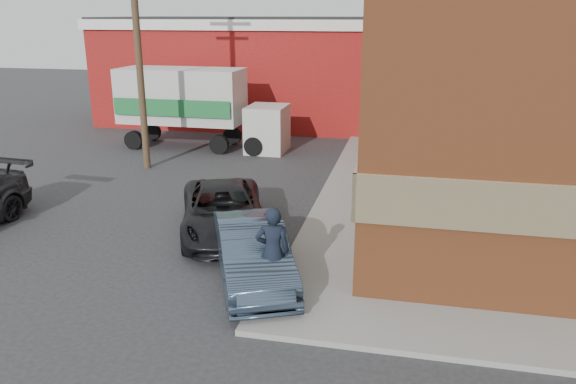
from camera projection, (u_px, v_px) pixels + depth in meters
The scene contains 8 objects.
ground at pixel (283, 294), 12.08m from camera, with size 90.00×90.00×0.00m, color #28282B.
sidewalk_west at pixel (354, 179), 20.32m from camera, with size 1.80×18.00×0.12m, color gray.
warehouse at pixel (257, 69), 31.06m from camera, with size 16.30×8.30×5.60m.
utility_pole at pixel (138, 43), 20.55m from camera, with size 2.00×0.26×9.00m.
man at pixel (273, 251), 11.55m from camera, with size 0.71×0.47×1.94m, color black.
sedan at pixel (253, 252), 12.50m from camera, with size 1.46×4.19×1.38m, color #324254.
suv_a at pixel (223, 210), 15.24m from camera, with size 2.19×4.76×1.32m, color black.
box_truck at pixel (196, 103), 24.69m from camera, with size 7.08×2.22×3.49m.
Camera 1 is at (2.44, -10.56, 5.77)m, focal length 35.00 mm.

